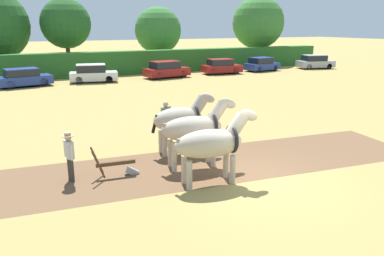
{
  "coord_description": "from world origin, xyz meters",
  "views": [
    {
      "loc": [
        -6.79,
        -9.17,
        4.8
      ],
      "look_at": [
        -0.86,
        2.95,
        1.1
      ],
      "focal_mm": 35.0,
      "sensor_mm": 36.0,
      "label": 1
    }
  ],
  "objects_px": {
    "parked_car_center_left": "(24,78)",
    "parked_car_center": "(93,74)",
    "farmer_beside_team": "(166,118)",
    "tree_center_left": "(158,30)",
    "draft_horse_lead_right": "(195,128)",
    "plow": "(120,167)",
    "parked_car_right": "(221,67)",
    "parked_car_center_right": "(166,70)",
    "draft_horse_lead_left": "(212,143)",
    "draft_horse_trail_left": "(181,119)",
    "tree_center": "(258,23)",
    "parked_car_far_right": "(262,64)",
    "parked_car_end_right": "(315,62)",
    "farmer_at_plow": "(69,153)"
  },
  "relations": [
    {
      "from": "parked_car_center_left",
      "to": "parked_car_center",
      "type": "relative_size",
      "value": 1.01
    },
    {
      "from": "farmer_beside_team",
      "to": "tree_center_left",
      "type": "bearing_deg",
      "value": 124.23
    },
    {
      "from": "draft_horse_lead_right",
      "to": "plow",
      "type": "height_order",
      "value": "draft_horse_lead_right"
    },
    {
      "from": "parked_car_center",
      "to": "parked_car_right",
      "type": "relative_size",
      "value": 1.04
    },
    {
      "from": "farmer_beside_team",
      "to": "parked_car_center_right",
      "type": "relative_size",
      "value": 0.38
    },
    {
      "from": "draft_horse_lead_right",
      "to": "parked_car_right",
      "type": "height_order",
      "value": "draft_horse_lead_right"
    },
    {
      "from": "farmer_beside_team",
      "to": "parked_car_center_right",
      "type": "distance_m",
      "value": 20.07
    },
    {
      "from": "draft_horse_lead_left",
      "to": "draft_horse_trail_left",
      "type": "distance_m",
      "value": 3.11
    },
    {
      "from": "tree_center_left",
      "to": "tree_center",
      "type": "height_order",
      "value": "tree_center"
    },
    {
      "from": "tree_center",
      "to": "parked_car_far_right",
      "type": "distance_m",
      "value": 9.37
    },
    {
      "from": "draft_horse_trail_left",
      "to": "parked_car_center_right",
      "type": "xyz_separation_m",
      "value": [
        7.77,
        20.42,
        -0.59
      ]
    },
    {
      "from": "tree_center_left",
      "to": "parked_car_right",
      "type": "relative_size",
      "value": 1.69
    },
    {
      "from": "plow",
      "to": "parked_car_far_right",
      "type": "bearing_deg",
      "value": 51.87
    },
    {
      "from": "parked_car_far_right",
      "to": "parked_car_end_right",
      "type": "bearing_deg",
      "value": -13.79
    },
    {
      "from": "tree_center",
      "to": "parked_car_right",
      "type": "bearing_deg",
      "value": -142.84
    },
    {
      "from": "plow",
      "to": "parked_car_center_right",
      "type": "height_order",
      "value": "parked_car_center_right"
    },
    {
      "from": "farmer_at_plow",
      "to": "parked_car_far_right",
      "type": "bearing_deg",
      "value": 35.79
    },
    {
      "from": "draft_horse_trail_left",
      "to": "farmer_beside_team",
      "type": "height_order",
      "value": "draft_horse_trail_left"
    },
    {
      "from": "draft_horse_lead_left",
      "to": "draft_horse_trail_left",
      "type": "xyz_separation_m",
      "value": [
        0.35,
        3.09,
        0.03
      ]
    },
    {
      "from": "draft_horse_lead_right",
      "to": "parked_car_center",
      "type": "distance_m",
      "value": 22.17
    },
    {
      "from": "farmer_beside_team",
      "to": "parked_car_far_right",
      "type": "height_order",
      "value": "farmer_beside_team"
    },
    {
      "from": "tree_center_left",
      "to": "parked_car_center_right",
      "type": "distance_m",
      "value": 10.32
    },
    {
      "from": "parked_car_center_left",
      "to": "parked_car_end_right",
      "type": "height_order",
      "value": "parked_car_end_right"
    },
    {
      "from": "draft_horse_lead_left",
      "to": "parked_car_far_right",
      "type": "relative_size",
      "value": 0.71
    },
    {
      "from": "farmer_at_plow",
      "to": "parked_car_center_right",
      "type": "bearing_deg",
      "value": 53.37
    },
    {
      "from": "plow",
      "to": "parked_car_center_left",
      "type": "relative_size",
      "value": 0.36
    },
    {
      "from": "parked_car_center_right",
      "to": "tree_center_left",
      "type": "bearing_deg",
      "value": 64.94
    },
    {
      "from": "draft_horse_trail_left",
      "to": "parked_car_end_right",
      "type": "height_order",
      "value": "draft_horse_trail_left"
    },
    {
      "from": "tree_center",
      "to": "parked_car_center",
      "type": "bearing_deg",
      "value": -161.9
    },
    {
      "from": "draft_horse_lead_left",
      "to": "plow",
      "type": "distance_m",
      "value": 3.22
    },
    {
      "from": "tree_center_left",
      "to": "farmer_at_plow",
      "type": "relative_size",
      "value": 4.36
    },
    {
      "from": "plow",
      "to": "farmer_at_plow",
      "type": "bearing_deg",
      "value": 175.18
    },
    {
      "from": "tree_center_left",
      "to": "farmer_beside_team",
      "type": "distance_m",
      "value": 29.93
    },
    {
      "from": "parked_car_center_right",
      "to": "tree_center",
      "type": "bearing_deg",
      "value": 17.48
    },
    {
      "from": "tree_center_left",
      "to": "draft_horse_lead_right",
      "type": "relative_size",
      "value": 2.42
    },
    {
      "from": "draft_horse_trail_left",
      "to": "parked_car_center",
      "type": "distance_m",
      "value": 20.62
    },
    {
      "from": "farmer_beside_team",
      "to": "parked_car_end_right",
      "type": "xyz_separation_m",
      "value": [
        26.07,
        18.4,
        -0.24
      ]
    },
    {
      "from": "draft_horse_lead_right",
      "to": "farmer_at_plow",
      "type": "relative_size",
      "value": 1.8
    },
    {
      "from": "parked_car_end_right",
      "to": "draft_horse_lead_left",
      "type": "bearing_deg",
      "value": -126.76
    },
    {
      "from": "tree_center_left",
      "to": "tree_center",
      "type": "relative_size",
      "value": 0.83
    },
    {
      "from": "tree_center",
      "to": "plow",
      "type": "distance_m",
      "value": 39.65
    },
    {
      "from": "draft_horse_lead_right",
      "to": "parked_car_center_left",
      "type": "xyz_separation_m",
      "value": [
        -4.48,
        22.07,
        -0.68
      ]
    },
    {
      "from": "draft_horse_trail_left",
      "to": "plow",
      "type": "bearing_deg",
      "value": -149.35
    },
    {
      "from": "plow",
      "to": "parked_car_center",
      "type": "relative_size",
      "value": 0.36
    },
    {
      "from": "tree_center",
      "to": "draft_horse_lead_right",
      "type": "distance_m",
      "value": 38.08
    },
    {
      "from": "draft_horse_trail_left",
      "to": "parked_car_far_right",
      "type": "distance_m",
      "value": 28.45
    },
    {
      "from": "parked_car_right",
      "to": "draft_horse_lead_left",
      "type": "bearing_deg",
      "value": -115.15
    },
    {
      "from": "plow",
      "to": "parked_car_center_right",
      "type": "distance_m",
      "value": 24.11
    },
    {
      "from": "draft_horse_lead_right",
      "to": "parked_car_center",
      "type": "bearing_deg",
      "value": 93.82
    },
    {
      "from": "parked_car_center_left",
      "to": "parked_car_far_right",
      "type": "relative_size",
      "value": 1.07
    }
  ]
}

